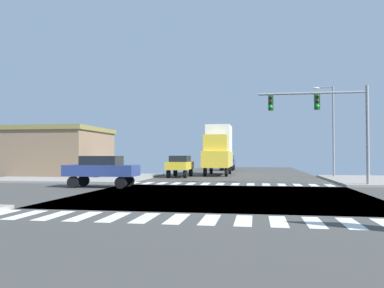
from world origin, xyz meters
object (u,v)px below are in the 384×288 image
object	(u,v)px
traffic_signal_mast	(323,112)
box_truck_crossing_1	(218,149)
sedan_queued_2	(227,161)
street_lamp	(330,123)
sedan_middle_4	(102,169)
bank_building	(36,152)
sedan_nearside_1	(180,164)

from	to	relation	value
traffic_signal_mast	box_truck_crossing_1	size ratio (longest dim) A/B	0.94
box_truck_crossing_1	sedan_queued_2	bearing A→B (deg)	-90.00
street_lamp	sedan_queued_2	xyz separation A→B (m)	(-9.81, 15.68, -3.55)
street_lamp	sedan_middle_4	distance (m)	19.94
traffic_signal_mast	bank_building	distance (m)	26.19
traffic_signal_mast	street_lamp	distance (m)	9.09
traffic_signal_mast	sedan_middle_4	xyz separation A→B (m)	(-13.36, -3.33, -3.53)
box_truck_crossing_1	sedan_queued_2	size ratio (longest dim) A/B	1.67
street_lamp	bank_building	distance (m)	26.80
bank_building	sedan_nearside_1	bearing A→B (deg)	-0.66
sedan_queued_2	sedan_middle_4	distance (m)	28.42
traffic_signal_mast	sedan_nearside_1	distance (m)	14.06
bank_building	sedan_queued_2	world-z (taller)	bank_building
sedan_middle_4	sedan_queued_2	bearing A→B (deg)	168.73
traffic_signal_mast	box_truck_crossing_1	distance (m)	14.76
sedan_queued_2	sedan_nearside_1	bearing A→B (deg)	79.55
sedan_queued_2	sedan_middle_4	size ratio (longest dim) A/B	1.00
sedan_nearside_1	sedan_queued_2	world-z (taller)	same
bank_building	sedan_queued_2	bearing A→B (deg)	43.68
street_lamp	sedan_queued_2	world-z (taller)	street_lamp
bank_building	sedan_middle_4	bearing A→B (deg)	-46.11
traffic_signal_mast	sedan_nearside_1	bearing A→B (deg)	142.56
box_truck_crossing_1	sedan_middle_4	world-z (taller)	box_truck_crossing_1
traffic_signal_mast	street_lamp	bearing A→B (deg)	77.25
traffic_signal_mast	box_truck_crossing_1	xyz separation A→B (m)	(-7.81, 12.35, -2.08)
bank_building	box_truck_crossing_1	world-z (taller)	box_truck_crossing_1
street_lamp	sedan_nearside_1	xyz separation A→B (m)	(-12.81, -0.59, -3.55)
street_lamp	box_truck_crossing_1	world-z (taller)	street_lamp
street_lamp	bank_building	bearing A→B (deg)	-179.07
sedan_nearside_1	box_truck_crossing_1	xyz separation A→B (m)	(3.00, 4.08, 1.45)
bank_building	sedan_nearside_1	xyz separation A→B (m)	(13.87, -0.16, -1.13)
street_lamp	bank_building	world-z (taller)	street_lamp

